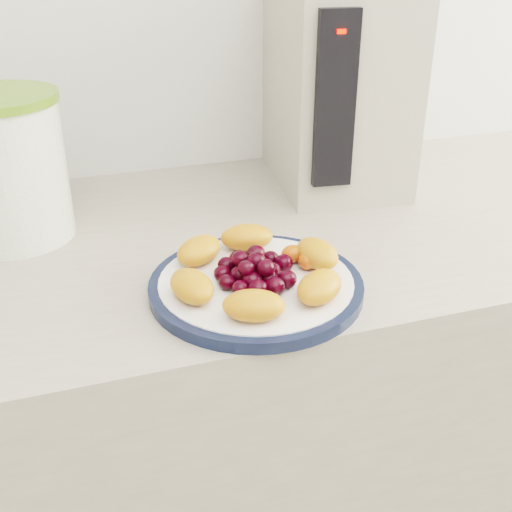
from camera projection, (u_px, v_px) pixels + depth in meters
name	position (u px, v px, depth m)	size (l,w,h in m)	color
counter	(208.00, 461.00, 1.15)	(3.50, 0.60, 0.90)	#A59C8B
cabinet_face	(208.00, 474.00, 1.16)	(3.48, 0.58, 0.84)	#9F7653
plate_rim	(256.00, 286.00, 0.79)	(0.27, 0.27, 0.01)	#131D37
plate_face	(256.00, 286.00, 0.79)	(0.24, 0.24, 0.02)	white
canister	(7.00, 172.00, 0.90)	(0.16, 0.16, 0.20)	#506F25
appliance_body	(337.00, 82.00, 1.07)	(0.20, 0.28, 0.34)	#ACA795
appliance_panel	(335.00, 101.00, 0.93)	(0.06, 0.02, 0.26)	black
appliance_led	(341.00, 31.00, 0.88)	(0.01, 0.01, 0.01)	#FF0C05
fruit_plate	(257.00, 268.00, 0.78)	(0.23, 0.23, 0.04)	#CF6622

